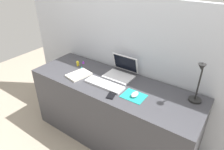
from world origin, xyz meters
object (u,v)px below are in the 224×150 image
(keyboard, at_px, (104,84))
(toy_figurine_teal, at_px, (82,68))
(desk_lamp, at_px, (198,84))
(mouse, at_px, (135,94))
(cell_phone, at_px, (112,95))
(notebook_pad, at_px, (79,75))
(toy_figurine_purple, at_px, (83,62))
(toy_figurine_yellow, at_px, (78,63))
(laptop, at_px, (122,71))

(keyboard, relative_size, toy_figurine_teal, 10.10)
(keyboard, relative_size, desk_lamp, 1.03)
(mouse, bearing_deg, cell_phone, -149.56)
(mouse, relative_size, cell_phone, 0.75)
(notebook_pad, xyz_separation_m, toy_figurine_purple, (-0.16, 0.25, 0.01))
(toy_figurine_yellow, relative_size, toy_figurine_teal, 1.47)
(mouse, distance_m, cell_phone, 0.21)
(laptop, xyz_separation_m, cell_phone, (0.13, -0.37, -0.05))
(keyboard, bearing_deg, mouse, 1.37)
(laptop, distance_m, desk_lamp, 0.79)
(desk_lamp, xyz_separation_m, toy_figurine_purple, (-1.31, 0.02, -0.17))
(desk_lamp, distance_m, toy_figurine_purple, 1.32)
(desk_lamp, distance_m, toy_figurine_yellow, 1.33)
(cell_phone, bearing_deg, keyboard, 132.68)
(toy_figurine_yellow, bearing_deg, desk_lamp, 2.51)
(laptop, bearing_deg, cell_phone, -70.80)
(keyboard, relative_size, toy_figurine_purple, 11.06)
(laptop, distance_m, toy_figurine_teal, 0.46)
(cell_phone, bearing_deg, mouse, 15.41)
(toy_figurine_yellow, bearing_deg, toy_figurine_teal, -26.68)
(desk_lamp, xyz_separation_m, toy_figurine_yellow, (-1.32, -0.06, -0.16))
(laptop, bearing_deg, mouse, -40.27)
(cell_phone, distance_m, toy_figurine_teal, 0.60)
(mouse, bearing_deg, notebook_pad, -178.95)
(laptop, bearing_deg, toy_figurine_teal, -159.93)
(notebook_pad, bearing_deg, cell_phone, 0.87)
(laptop, relative_size, notebook_pad, 1.25)
(mouse, distance_m, toy_figurine_purple, 0.87)
(cell_phone, xyz_separation_m, toy_figurine_teal, (-0.56, 0.21, 0.02))
(mouse, bearing_deg, toy_figurine_yellow, 169.49)
(cell_phone, relative_size, toy_figurine_yellow, 2.14)
(keyboard, height_order, notebook_pad, same)
(cell_phone, bearing_deg, toy_figurine_yellow, 143.41)
(keyboard, bearing_deg, toy_figurine_teal, 164.58)
(keyboard, distance_m, mouse, 0.34)
(toy_figurine_yellow, xyz_separation_m, toy_figurine_purple, (0.01, 0.08, -0.01))
(laptop, distance_m, toy_figurine_yellow, 0.55)
(keyboard, height_order, mouse, mouse)
(toy_figurine_purple, xyz_separation_m, toy_figurine_teal, (0.10, -0.13, 0.00))
(toy_figurine_yellow, bearing_deg, keyboard, -17.90)
(toy_figurine_teal, bearing_deg, desk_lamp, 5.27)
(cell_phone, relative_size, toy_figurine_purple, 3.45)
(cell_phone, height_order, toy_figurine_yellow, toy_figurine_yellow)
(cell_phone, height_order, notebook_pad, notebook_pad)
(mouse, xyz_separation_m, toy_figurine_yellow, (-0.85, 0.16, 0.01))
(laptop, height_order, cell_phone, laptop)
(laptop, relative_size, toy_figurine_purple, 8.10)
(notebook_pad, bearing_deg, keyboard, 12.36)
(keyboard, relative_size, notebook_pad, 1.71)
(toy_figurine_teal, bearing_deg, cell_phone, -20.53)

